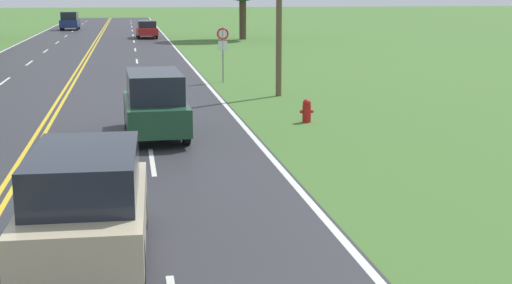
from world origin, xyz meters
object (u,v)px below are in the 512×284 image
fire_hydrant (307,110)px  car_red_suv_receding (147,29)px  car_champagne_van_approaching (86,201)px  car_dark_green_suv_mid_near (155,103)px  traffic_sign (223,41)px  car_dark_blue_suv_distant (70,21)px

fire_hydrant → car_red_suv_receding: 45.11m
car_champagne_van_approaching → car_red_suv_receding: (2.48, 56.16, -0.07)m
car_dark_green_suv_mid_near → car_red_suv_receding: (1.02, 46.43, -0.13)m
traffic_sign → car_dark_green_suv_mid_near: size_ratio=0.59×
fire_hydrant → car_red_suv_receding: car_red_suv_receding is taller
fire_hydrant → traffic_sign: 11.20m
fire_hydrant → car_champagne_van_approaching: bearing=-119.9°
car_champagne_van_approaching → car_red_suv_receding: size_ratio=0.89×
fire_hydrant → car_dark_green_suv_mid_near: bearing=-163.4°
traffic_sign → car_dark_blue_suv_distant: 50.87m
fire_hydrant → traffic_sign: size_ratio=0.30×
fire_hydrant → car_red_suv_receding: bearing=95.1°
car_champagne_van_approaching → traffic_sign: bearing=169.1°
car_dark_green_suv_mid_near → car_dark_blue_suv_distant: car_dark_blue_suv_distant is taller
traffic_sign → car_champagne_van_approaching: (-5.14, -22.23, -1.02)m
fire_hydrant → car_dark_blue_suv_distant: car_dark_blue_suv_distant is taller
fire_hydrant → car_dark_blue_suv_distant: (-12.07, 60.72, 0.65)m
car_champagne_van_approaching → car_dark_blue_suv_distant: bearing=-173.5°
fire_hydrant → car_dark_green_suv_mid_near: size_ratio=0.18×
traffic_sign → car_dark_blue_suv_distant: traffic_sign is taller
car_champagne_van_approaching → car_dark_green_suv_mid_near: car_dark_green_suv_mid_near is taller
car_dark_blue_suv_distant → car_red_suv_receding: bearing=-151.8°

